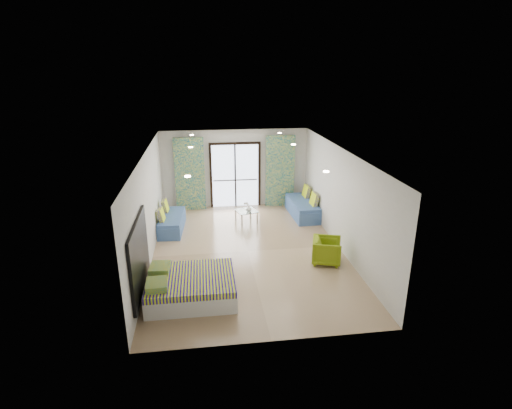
{
  "coord_description": "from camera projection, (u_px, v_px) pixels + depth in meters",
  "views": [
    {
      "loc": [
        -1.09,
        -9.66,
        4.71
      ],
      "look_at": [
        0.29,
        0.49,
        1.15
      ],
      "focal_mm": 28.0,
      "sensor_mm": 36.0,
      "label": 1
    }
  ],
  "objects": [
    {
      "name": "daybed_right",
      "position": [
        303.0,
        207.0,
        13.19
      ],
      "size": [
        0.79,
        1.88,
        0.92
      ],
      "rotation": [
        0.0,
        0.0,
        0.04
      ],
      "color": "#3F5F96",
      "rests_on": "floor"
    },
    {
      "name": "curtain_right",
      "position": [
        280.0,
        171.0,
        13.85
      ],
      "size": [
        1.0,
        0.1,
        2.5
      ],
      "primitive_type": "cube",
      "color": "silver",
      "rests_on": "floor"
    },
    {
      "name": "balcony_door",
      "position": [
        235.0,
        172.0,
        13.79
      ],
      "size": [
        1.76,
        0.08,
        2.28
      ],
      "color": "black",
      "rests_on": "floor"
    },
    {
      "name": "vase",
      "position": [
        249.0,
        209.0,
        12.49
      ],
      "size": [
        0.18,
        0.19,
        0.18
      ],
      "primitive_type": "imported",
      "rotation": [
        0.0,
        0.0,
        -0.02
      ],
      "color": "white",
      "rests_on": "coffee_table"
    },
    {
      "name": "wall_front",
      "position": [
        273.0,
        275.0,
        6.77
      ],
      "size": [
        5.0,
        0.01,
        2.7
      ],
      "primitive_type": null,
      "color": "silver",
      "rests_on": "ground"
    },
    {
      "name": "balcony_rail",
      "position": [
        235.0,
        180.0,
        13.9
      ],
      "size": [
        1.52,
        0.03,
        0.04
      ],
      "primitive_type": "cube",
      "color": "#595451",
      "rests_on": "balcony_door"
    },
    {
      "name": "curtain_left",
      "position": [
        190.0,
        174.0,
        13.46
      ],
      "size": [
        1.0,
        0.1,
        2.5
      ],
      "primitive_type": "cube",
      "color": "silver",
      "rests_on": "floor"
    },
    {
      "name": "switch_plate",
      "position": [
        146.0,
        232.0,
        9.28
      ],
      "size": [
        0.02,
        0.1,
        0.1
      ],
      "primitive_type": "cube",
      "color": "silver",
      "rests_on": "wall_left"
    },
    {
      "name": "ceiling",
      "position": [
        247.0,
        152.0,
        9.84
      ],
      "size": [
        5.0,
        7.5,
        0.01
      ],
      "primitive_type": null,
      "color": "silver",
      "rests_on": "ground"
    },
    {
      "name": "downlight_b",
      "position": [
        326.0,
        172.0,
        8.15
      ],
      "size": [
        0.12,
        0.12,
        0.02
      ],
      "primitive_type": "cylinder",
      "color": "#FFE0B2",
      "rests_on": "ceiling"
    },
    {
      "name": "armchair",
      "position": [
        327.0,
        249.0,
        10.01
      ],
      "size": [
        0.82,
        0.85,
        0.71
      ],
      "primitive_type": "imported",
      "rotation": [
        0.0,
        0.0,
        1.27
      ],
      "color": "#7D9913",
      "rests_on": "floor"
    },
    {
      "name": "wall_right",
      "position": [
        341.0,
        200.0,
        10.6
      ],
      "size": [
        0.01,
        7.5,
        2.7
      ],
      "primitive_type": null,
      "color": "silver",
      "rests_on": "ground"
    },
    {
      "name": "wall_left",
      "position": [
        148.0,
        208.0,
        9.96
      ],
      "size": [
        0.01,
        7.5,
        2.7
      ],
      "primitive_type": null,
      "color": "silver",
      "rests_on": "ground"
    },
    {
      "name": "coffee_table",
      "position": [
        246.0,
        212.0,
        12.6
      ],
      "size": [
        0.75,
        0.75,
        0.69
      ],
      "rotation": [
        0.0,
        0.0,
        0.3
      ],
      "color": "silver",
      "rests_on": "floor"
    },
    {
      "name": "floor",
      "position": [
        248.0,
        251.0,
        10.73
      ],
      "size": [
        5.0,
        7.5,
        0.01
      ],
      "primitive_type": null,
      "color": "#977A5A",
      "rests_on": "ground"
    },
    {
      "name": "wall_back",
      "position": [
        235.0,
        169.0,
        13.79
      ],
      "size": [
        5.0,
        0.01,
        2.7
      ],
      "primitive_type": null,
      "color": "silver",
      "rests_on": "ground"
    },
    {
      "name": "headboard",
      "position": [
        139.0,
        256.0,
        8.11
      ],
      "size": [
        0.06,
        2.1,
        1.5
      ],
      "primitive_type": "cube",
      "color": "black",
      "rests_on": "floor"
    },
    {
      "name": "downlight_d",
      "position": [
        294.0,
        145.0,
        10.96
      ],
      "size": [
        0.12,
        0.12,
        0.02
      ],
      "primitive_type": "cylinder",
      "color": "#FFE0B2",
      "rests_on": "ceiling"
    },
    {
      "name": "downlight_c",
      "position": [
        191.0,
        147.0,
        10.61
      ],
      "size": [
        0.12,
        0.12,
        0.02
      ],
      "primitive_type": "cylinder",
      "color": "#FFE0B2",
      "rests_on": "ceiling"
    },
    {
      "name": "downlight_f",
      "position": [
        280.0,
        133.0,
        12.83
      ],
      "size": [
        0.12,
        0.12,
        0.02
      ],
      "primitive_type": "cylinder",
      "color": "#FFE0B2",
      "rests_on": "ceiling"
    },
    {
      "name": "downlight_a",
      "position": [
        188.0,
        176.0,
        7.8
      ],
      "size": [
        0.12,
        0.12,
        0.02
      ],
      "primitive_type": "cylinder",
      "color": "#FFE0B2",
      "rests_on": "ceiling"
    },
    {
      "name": "downlight_e",
      "position": [
        192.0,
        135.0,
        12.48
      ],
      "size": [
        0.12,
        0.12,
        0.02
      ],
      "primitive_type": "cylinder",
      "color": "#FFE0B2",
      "rests_on": "ceiling"
    },
    {
      "name": "daybed_left",
      "position": [
        171.0,
        222.0,
        12.03
      ],
      "size": [
        0.77,
        1.73,
        0.83
      ],
      "rotation": [
        0.0,
        0.0,
        -0.07
      ],
      "color": "#3F5F96",
      "rests_on": "floor"
    },
    {
      "name": "bed",
      "position": [
        190.0,
        287.0,
        8.49
      ],
      "size": [
        1.85,
        1.51,
        0.64
      ],
      "color": "silver",
      "rests_on": "floor"
    }
  ]
}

